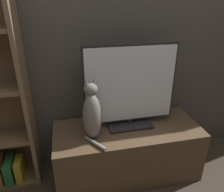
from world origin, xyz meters
name	(u,v)px	position (x,y,z in m)	size (l,w,h in m)	color
wall_back	(120,21)	(0.00, 1.22, 1.30)	(4.80, 0.05, 2.60)	#47423D
tv_stand	(127,151)	(0.00, 0.92, 0.24)	(1.23, 0.51, 0.47)	brown
tv	(130,89)	(0.03, 0.98, 0.81)	(0.76, 0.22, 0.69)	black
cat	(92,113)	(-0.30, 0.86, 0.69)	(0.15, 0.27, 0.49)	gray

